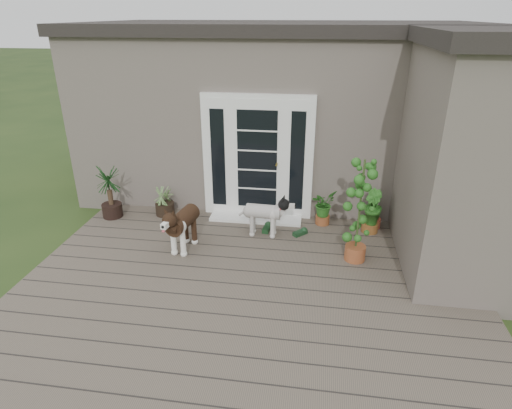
# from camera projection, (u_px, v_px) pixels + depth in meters

# --- Properties ---
(deck) EXTENTS (6.20, 4.60, 0.12)m
(deck) POSITION_uv_depth(u_px,v_px,m) (249.00, 289.00, 5.79)
(deck) COLOR #6B5B4C
(deck) RESTS_ON ground
(house_main) EXTENTS (7.40, 4.00, 3.10)m
(house_main) POSITION_uv_depth(u_px,v_px,m) (281.00, 112.00, 9.02)
(house_main) COLOR #665E54
(house_main) RESTS_ON ground
(roof_main) EXTENTS (7.60, 4.20, 0.20)m
(roof_main) POSITION_uv_depth(u_px,v_px,m) (283.00, 27.00, 8.34)
(roof_main) COLOR #2D2826
(roof_main) RESTS_ON house_main
(house_wing) EXTENTS (1.60, 2.40, 3.10)m
(house_wing) POSITION_uv_depth(u_px,v_px,m) (473.00, 168.00, 5.79)
(house_wing) COLOR #665E54
(house_wing) RESTS_ON ground
(roof_wing) EXTENTS (1.80, 2.60, 0.20)m
(roof_wing) POSITION_uv_depth(u_px,v_px,m) (502.00, 37.00, 5.11)
(roof_wing) COLOR #2D2826
(roof_wing) RESTS_ON house_wing
(door_unit) EXTENTS (1.90, 0.14, 2.15)m
(door_unit) POSITION_uv_depth(u_px,v_px,m) (257.00, 158.00, 7.34)
(door_unit) COLOR white
(door_unit) RESTS_ON deck
(door_step) EXTENTS (1.60, 0.40, 0.05)m
(door_step) POSITION_uv_depth(u_px,v_px,m) (256.00, 218.00, 7.59)
(door_step) COLOR white
(door_step) RESTS_ON deck
(brindle_dog) EXTENTS (0.50, 0.91, 0.72)m
(brindle_dog) POSITION_uv_depth(u_px,v_px,m) (183.00, 228.00, 6.50)
(brindle_dog) COLOR #3E2616
(brindle_dog) RESTS_ON deck
(white_dog) EXTENTS (0.76, 0.35, 0.62)m
(white_dog) POSITION_uv_depth(u_px,v_px,m) (263.00, 218.00, 6.94)
(white_dog) COLOR white
(white_dog) RESTS_ON deck
(spider_plant) EXTENTS (0.56, 0.56, 0.60)m
(spider_plant) POSITION_uv_depth(u_px,v_px,m) (164.00, 199.00, 7.67)
(spider_plant) COLOR #9DBC73
(spider_plant) RESTS_ON deck
(yucca) EXTENTS (0.75, 0.75, 0.96)m
(yucca) POSITION_uv_depth(u_px,v_px,m) (110.00, 192.00, 7.51)
(yucca) COLOR black
(yucca) RESTS_ON deck
(herb_a) EXTENTS (0.57, 0.57, 0.52)m
(herb_a) POSITION_uv_depth(u_px,v_px,m) (323.00, 210.00, 7.34)
(herb_a) COLOR #1C5C1A
(herb_a) RESTS_ON deck
(herb_b) EXTENTS (0.44, 0.44, 0.53)m
(herb_b) POSITION_uv_depth(u_px,v_px,m) (371.00, 217.00, 7.06)
(herb_b) COLOR #175016
(herb_b) RESTS_ON deck
(herb_c) EXTENTS (0.42, 0.42, 0.54)m
(herb_c) POSITION_uv_depth(u_px,v_px,m) (373.00, 212.00, 7.22)
(herb_c) COLOR #1F5418
(herb_c) RESTS_ON deck
(sapling) EXTENTS (0.59, 0.59, 1.61)m
(sapling) POSITION_uv_depth(u_px,v_px,m) (360.00, 210.00, 6.04)
(sapling) COLOR #27641C
(sapling) RESTS_ON deck
(clog_left) EXTENTS (0.19, 0.33, 0.10)m
(clog_left) POSITION_uv_depth(u_px,v_px,m) (267.00, 228.00, 7.19)
(clog_left) COLOR #15361A
(clog_left) RESTS_ON deck
(clog_right) EXTENTS (0.30, 0.30, 0.09)m
(clog_right) POSITION_uv_depth(u_px,v_px,m) (300.00, 232.00, 7.05)
(clog_right) COLOR #15361B
(clog_right) RESTS_ON deck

